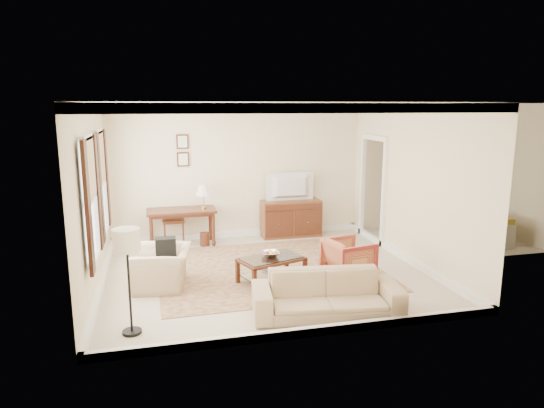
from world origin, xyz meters
name	(u,v)px	position (x,y,z in m)	size (l,w,h in m)	color
room_shell	(265,130)	(0.00, 0.00, 2.47)	(5.51, 5.01, 2.91)	beige
annex_bedroom	(453,223)	(4.49, 1.15, 0.34)	(3.00, 2.70, 2.90)	beige
window_front	(90,200)	(-2.70, -0.70, 1.55)	(0.12, 1.56, 1.80)	#CCB284
window_rear	(101,183)	(-2.70, 0.90, 1.55)	(0.12, 1.56, 1.80)	#CCB284
doorway	(373,191)	(2.71, 1.50, 1.08)	(0.10, 1.12, 2.25)	white
rug	(268,269)	(0.09, 0.15, 0.01)	(3.84, 3.30, 0.01)	maroon
writing_desk	(181,215)	(-1.29, 2.05, 0.65)	(1.40, 0.70, 0.76)	#492215
desk_chair	(173,217)	(-1.45, 2.40, 0.53)	(0.45, 0.45, 1.05)	brown
desk_lamp	(203,197)	(-0.83, 2.05, 1.01)	(0.32, 0.32, 0.50)	silver
framed_prints	(183,150)	(-1.19, 2.47, 1.94)	(0.25, 0.04, 0.68)	#492215
sideboard	(291,218)	(1.11, 2.22, 0.40)	(1.31, 0.50, 0.81)	brown
tv	(291,178)	(1.11, 2.20, 1.31)	(1.01, 0.58, 0.13)	black
coffee_table	(271,263)	(-0.01, -0.51, 0.33)	(1.16, 0.90, 0.44)	#492215
fruit_bowl	(270,253)	(-0.01, -0.45, 0.49)	(0.42, 0.42, 0.10)	silver
book_a	(266,272)	(-0.10, -0.47, 0.17)	(0.28, 0.04, 0.38)	brown
book_b	(280,273)	(0.13, -0.53, 0.17)	(0.28, 0.03, 0.38)	brown
striped_armchair	(349,257)	(1.31, -0.59, 0.37)	(0.71, 0.66, 0.73)	maroon
club_armchair	(163,261)	(-1.74, -0.26, 0.42)	(0.97, 0.63, 0.85)	tan
backpack	(166,247)	(-1.68, -0.28, 0.67)	(0.32, 0.22, 0.40)	black
sofa	(327,287)	(0.44, -1.90, 0.40)	(2.04, 0.60, 0.80)	tan
floor_lamp	(127,248)	(-2.18, -1.84, 1.14)	(0.34, 0.34, 1.38)	black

